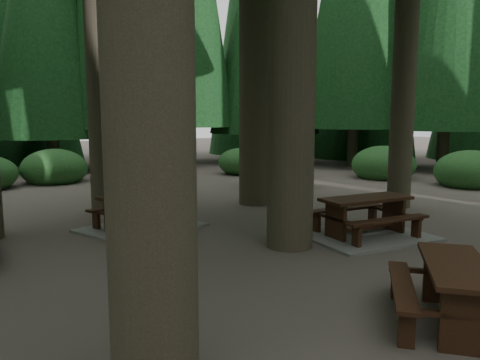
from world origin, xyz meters
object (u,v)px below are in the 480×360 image
picnic_table_c (141,217)px  picnic_table_e (456,284)px  picnic_table_a (365,223)px  picnic_table_d (274,169)px

picnic_table_c → picnic_table_e: picnic_table_c is taller
picnic_table_a → picnic_table_d: bearing=75.0°
picnic_table_a → picnic_table_e: size_ratio=1.11×
picnic_table_c → picnic_table_d: picnic_table_d is taller
picnic_table_c → picnic_table_d: bearing=9.9°
picnic_table_a → picnic_table_e: picnic_table_a is taller
picnic_table_a → picnic_table_e: 3.98m
picnic_table_d → picnic_table_e: (-3.90, -9.98, -0.10)m
picnic_table_a → picnic_table_d: 6.79m
picnic_table_d → picnic_table_e: picnic_table_d is taller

